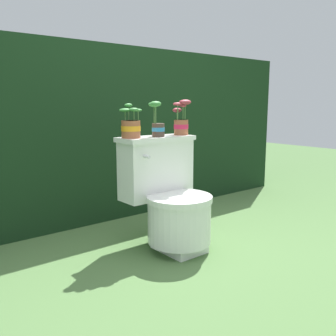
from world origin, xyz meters
The scene contains 6 objects.
ground_plane centered at (0.00, 0.00, 0.00)m, with size 12.00×12.00×0.00m, color #4C703D.
hedge_backdrop centered at (0.00, 1.17, 0.69)m, with size 4.00×0.77×1.38m.
toilet centered at (0.00, 0.07, 0.33)m, with size 0.52×0.56×0.72m.
potted_plant_left centered at (-0.19, 0.22, 0.79)m, with size 0.14×0.13×0.22m.
potted_plant_midleft centered at (-0.01, 0.18, 0.81)m, with size 0.12×0.08×0.23m.
potted_plant_middle centered at (0.21, 0.20, 0.81)m, with size 0.14×0.13×0.24m.
Camera 1 is at (-1.50, -1.76, 0.94)m, focal length 40.00 mm.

